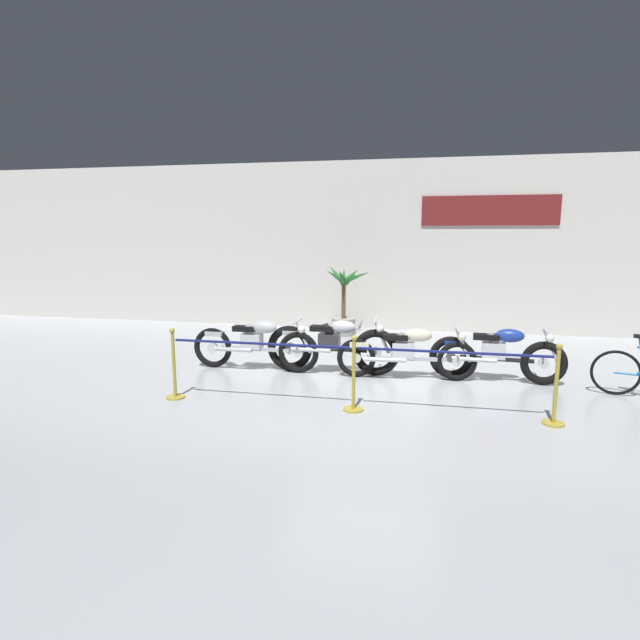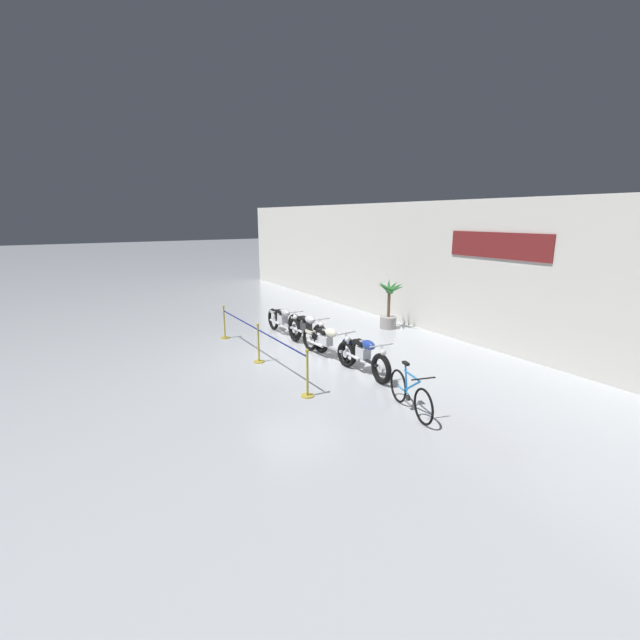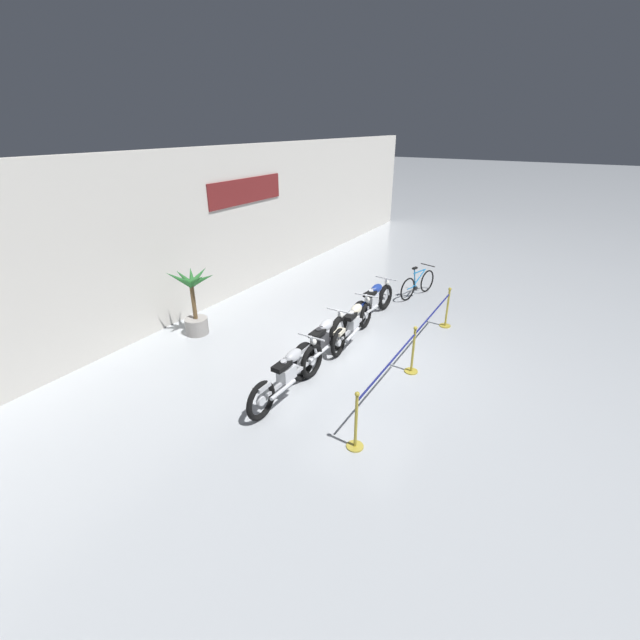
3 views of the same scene
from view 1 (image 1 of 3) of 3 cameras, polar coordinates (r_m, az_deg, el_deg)
The scene contains 10 objects.
ground_plane at distance 8.03m, azimuth 5.05°, elevation -7.59°, with size 120.00×120.00×0.00m, color #B2B7BC.
back_wall at distance 12.78m, azimuth 7.87°, elevation 8.36°, with size 28.00×0.29×4.20m.
motorcycle_silver_0 at distance 8.92m, azimuth -7.44°, elevation -2.73°, with size 2.34×0.62×0.94m.
motorcycle_silver_1 at distance 8.66m, azimuth 1.43°, elevation -2.97°, with size 2.34×0.62×0.98m.
motorcycle_cream_2 at distance 8.43m, azimuth 9.90°, elevation -3.63°, with size 2.32×0.62×0.91m.
motorcycle_blue_3 at distance 8.66m, azimuth 19.59°, elevation -3.72°, with size 2.16×0.62×0.94m.
potted_palm_left_of_row at distance 11.94m, azimuth 2.78°, elevation 1.87°, with size 1.13×0.92×1.72m.
stanchion_far_left at distance 7.04m, azimuth -5.54°, elevation -4.54°, with size 5.31×0.28×1.05m.
stanchion_mid_left at distance 6.88m, azimuth 3.86°, elevation -7.45°, with size 0.28×0.28×1.05m.
stanchion_mid_right at distance 7.03m, azimuth 25.29°, elevation -7.99°, with size 0.28×0.28×1.05m.
Camera 1 is at (0.84, -7.62, 2.38)m, focal length 28.00 mm.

